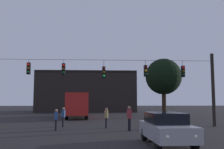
{
  "coord_description": "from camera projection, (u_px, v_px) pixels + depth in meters",
  "views": [
    {
      "loc": [
        -0.55,
        -5.78,
        2.08
      ],
      "look_at": [
        0.54,
        13.56,
        4.08
      ],
      "focal_mm": 41.13,
      "sensor_mm": 36.0,
      "label": 1
    }
  ],
  "objects": [
    {
      "name": "overhead_signal_span",
      "position": [
        105.0,
        82.0,
        21.02
      ],
      "size": [
        18.56,
        0.44,
        6.08
      ],
      "color": "black",
      "rests_on": "ground"
    },
    {
      "name": "pedestrian_near_bus",
      "position": [
        56.0,
        119.0,
        17.99
      ],
      "size": [
        0.29,
        0.39,
        1.52
      ],
      "color": "black",
      "rests_on": "ground"
    },
    {
      "name": "tree_left_silhouette",
      "position": [
        164.0,
        77.0,
        34.09
      ],
      "size": [
        4.79,
        4.79,
        7.72
      ],
      "color": "#2D2116",
      "rests_on": "ground"
    },
    {
      "name": "corner_building",
      "position": [
        87.0,
        92.0,
        51.9
      ],
      "size": [
        18.55,
        11.71,
        7.65
      ],
      "color": "black",
      "rests_on": "ground"
    },
    {
      "name": "car_near_right",
      "position": [
        166.0,
        128.0,
        12.31
      ],
      "size": [
        1.9,
        4.37,
        1.52
      ],
      "color": "#99999E",
      "rests_on": "ground"
    },
    {
      "name": "city_bus",
      "position": [
        77.0,
        103.0,
        32.74
      ],
      "size": [
        3.33,
        11.16,
        3.0
      ],
      "color": "#B21E19",
      "rests_on": "ground"
    },
    {
      "name": "pedestrian_crossing_left",
      "position": [
        63.0,
        116.0,
        20.66
      ],
      "size": [
        0.27,
        0.38,
        1.57
      ],
      "color": "black",
      "rests_on": "ground"
    },
    {
      "name": "ground_plane",
      "position": [
        102.0,
        119.0,
        29.89
      ],
      "size": [
        168.0,
        168.0,
        0.0
      ],
      "primitive_type": "plane",
      "color": "black",
      "rests_on": "ground"
    },
    {
      "name": "pedestrian_crossing_center",
      "position": [
        129.0,
        117.0,
        18.0
      ],
      "size": [
        0.32,
        0.41,
        1.72
      ],
      "color": "black",
      "rests_on": "ground"
    },
    {
      "name": "pedestrian_crossing_right",
      "position": [
        106.0,
        117.0,
        19.84
      ],
      "size": [
        0.3,
        0.39,
        1.55
      ],
      "color": "black",
      "rests_on": "ground"
    }
  ]
}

